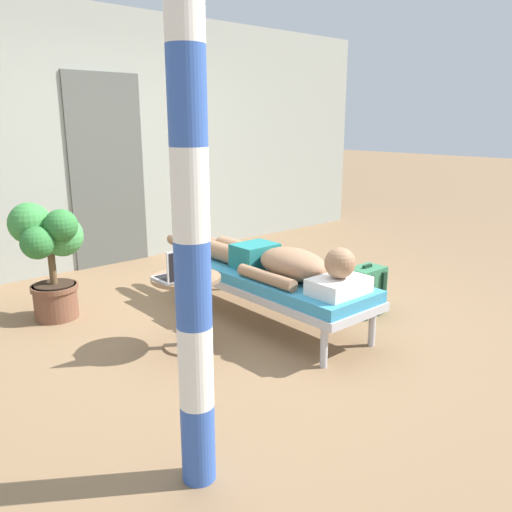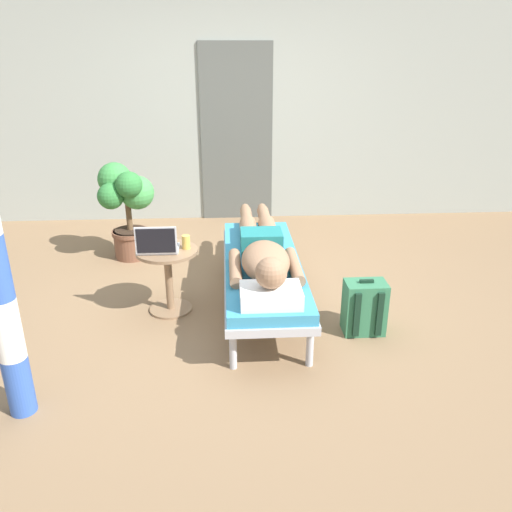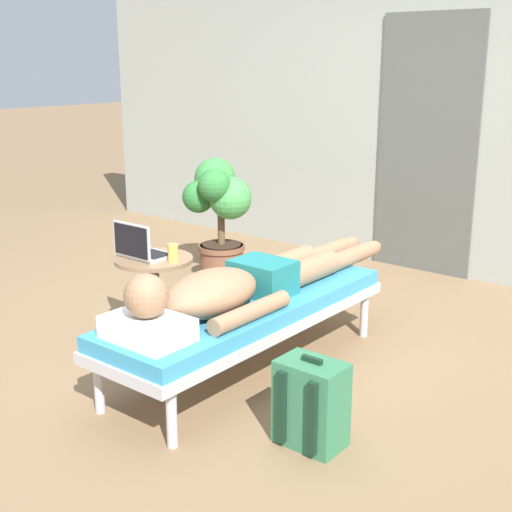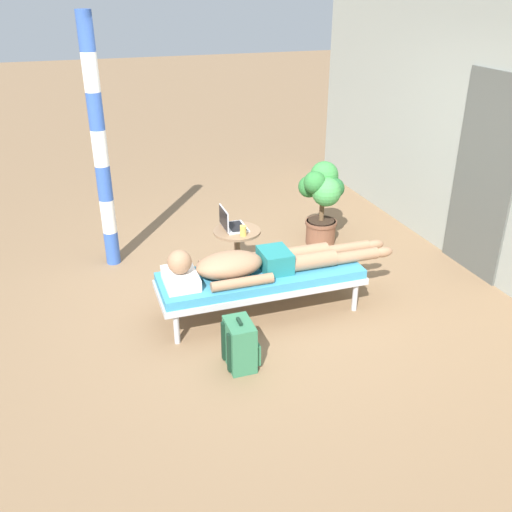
% 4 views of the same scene
% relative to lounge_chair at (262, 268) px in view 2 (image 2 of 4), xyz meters
% --- Properties ---
extents(ground_plane, '(40.00, 40.00, 0.00)m').
position_rel_lounge_chair_xyz_m(ground_plane, '(-0.22, 0.13, -0.35)').
color(ground_plane, '#846647').
extents(house_wall_back, '(7.60, 0.20, 2.70)m').
position_rel_lounge_chair_xyz_m(house_wall_back, '(-0.00, 2.51, 1.00)').
color(house_wall_back, '#999E93').
rests_on(house_wall_back, ground).
extents(house_door_panel, '(0.84, 0.03, 2.04)m').
position_rel_lounge_chair_xyz_m(house_door_panel, '(-0.13, 2.40, 0.67)').
color(house_door_panel, '#545651').
rests_on(house_door_panel, ground).
extents(lounge_chair, '(0.61, 1.88, 0.42)m').
position_rel_lounge_chair_xyz_m(lounge_chair, '(0.00, 0.00, 0.00)').
color(lounge_chair, '#B7B7BC').
rests_on(lounge_chair, ground).
extents(person_reclining, '(0.53, 2.17, 0.32)m').
position_rel_lounge_chair_xyz_m(person_reclining, '(-0.00, -0.05, 0.17)').
color(person_reclining, white).
rests_on(person_reclining, lounge_chair).
extents(side_table, '(0.48, 0.48, 0.52)m').
position_rel_lounge_chair_xyz_m(side_table, '(-0.74, 0.00, 0.01)').
color(side_table, '#8C6B4C').
rests_on(side_table, ground).
extents(laptop, '(0.31, 0.24, 0.23)m').
position_rel_lounge_chair_xyz_m(laptop, '(-0.80, -0.05, 0.24)').
color(laptop, silver).
rests_on(laptop, side_table).
extents(drink_glass, '(0.06, 0.06, 0.11)m').
position_rel_lounge_chair_xyz_m(drink_glass, '(-0.59, 0.02, 0.23)').
color(drink_glass, gold).
rests_on(drink_glass, side_table).
extents(backpack, '(0.30, 0.26, 0.42)m').
position_rel_lounge_chair_xyz_m(backpack, '(0.72, -0.42, -0.15)').
color(backpack, '#33724C').
rests_on(backpack, ground).
extents(potted_plant, '(0.54, 0.49, 0.95)m').
position_rel_lounge_chair_xyz_m(potted_plant, '(-1.24, 1.17, 0.23)').
color(potted_plant, brown).
rests_on(potted_plant, ground).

